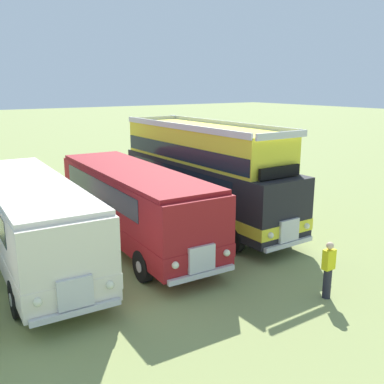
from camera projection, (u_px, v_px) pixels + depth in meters
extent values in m
plane|color=#8C9956|center=(35.00, 264.00, 15.36)|extent=(200.00, 200.00, 0.00)
cube|color=silver|center=(31.00, 218.00, 14.90)|extent=(3.06, 10.14, 2.30)
cube|color=silver|center=(32.00, 234.00, 15.05)|extent=(3.10, 10.18, 0.44)
cube|color=#19232D|center=(27.00, 198.00, 15.09)|extent=(2.96, 7.74, 0.76)
cube|color=#19232D|center=(71.00, 244.00, 10.62)|extent=(2.20, 0.22, 0.90)
cube|color=silver|center=(75.00, 293.00, 10.83)|extent=(0.91, 0.17, 0.80)
cube|color=silver|center=(77.00, 312.00, 10.93)|extent=(2.30, 0.27, 0.16)
sphere|color=#EAEACC|center=(110.00, 285.00, 11.27)|extent=(0.22, 0.22, 0.22)
sphere|color=#EAEACC|center=(38.00, 302.00, 10.38)|extent=(0.22, 0.22, 0.22)
cube|color=silver|center=(28.00, 183.00, 14.61)|extent=(3.00, 9.73, 0.14)
cylinder|color=black|center=(99.00, 280.00, 12.92)|extent=(0.34, 1.05, 1.04)
cylinder|color=silver|center=(104.00, 278.00, 12.99)|extent=(0.04, 0.36, 0.36)
cylinder|color=black|center=(16.00, 299.00, 11.77)|extent=(0.34, 1.05, 1.04)
cylinder|color=silver|center=(10.00, 300.00, 11.70)|extent=(0.04, 0.36, 0.36)
cylinder|color=black|center=(46.00, 221.00, 18.43)|extent=(0.34, 1.05, 1.04)
cylinder|color=silver|center=(50.00, 221.00, 18.50)|extent=(0.04, 0.36, 0.36)
cube|color=maroon|center=(133.00, 202.00, 16.87)|extent=(2.95, 9.78, 2.30)
cube|color=maroon|center=(134.00, 217.00, 17.02)|extent=(3.00, 9.82, 0.44)
cube|color=#19232D|center=(129.00, 185.00, 17.06)|extent=(2.87, 7.39, 0.76)
cube|color=#19232D|center=(200.00, 217.00, 12.76)|extent=(2.20, 0.20, 0.90)
cube|color=silver|center=(202.00, 259.00, 12.97)|extent=(0.90, 0.16, 0.80)
cube|color=silver|center=(202.00, 275.00, 13.06)|extent=(2.30, 0.25, 0.16)
sphere|color=#EAEACC|center=(227.00, 253.00, 13.41)|extent=(0.22, 0.22, 0.22)
sphere|color=#EAEACC|center=(175.00, 265.00, 12.50)|extent=(0.22, 0.22, 0.22)
cube|color=maroon|center=(132.00, 171.00, 16.58)|extent=(2.90, 9.38, 0.14)
cylinder|color=black|center=(204.00, 252.00, 15.05)|extent=(0.33, 1.05, 1.04)
cylinder|color=silver|center=(208.00, 251.00, 15.13)|extent=(0.04, 0.36, 0.36)
cylinder|color=black|center=(143.00, 266.00, 13.89)|extent=(0.33, 1.05, 1.04)
cylinder|color=silver|center=(139.00, 267.00, 13.81)|extent=(0.04, 0.36, 0.36)
cylinder|color=black|center=(130.00, 209.00, 20.25)|extent=(0.33, 1.05, 1.04)
cylinder|color=silver|center=(133.00, 208.00, 20.33)|extent=(0.04, 0.36, 0.36)
cylinder|color=black|center=(81.00, 216.00, 19.09)|extent=(0.33, 1.05, 1.04)
cylinder|color=silver|center=(78.00, 217.00, 19.01)|extent=(0.04, 0.36, 0.36)
cube|color=black|center=(205.00, 187.00, 19.39)|extent=(2.51, 10.04, 2.30)
cube|color=yellow|center=(205.00, 200.00, 19.53)|extent=(2.55, 10.08, 0.44)
cube|color=#19232D|center=(200.00, 172.00, 19.57)|extent=(2.54, 7.64, 0.76)
cube|color=#19232D|center=(289.00, 195.00, 15.25)|extent=(2.20, 0.10, 0.90)
cube|color=silver|center=(289.00, 230.00, 15.46)|extent=(0.90, 0.12, 0.80)
cube|color=silver|center=(289.00, 244.00, 15.55)|extent=(2.30, 0.14, 0.16)
sphere|color=#EAEACC|center=(307.00, 226.00, 15.94)|extent=(0.22, 0.22, 0.22)
sphere|color=#EAEACC|center=(271.00, 235.00, 14.96)|extent=(0.22, 0.22, 0.22)
cube|color=yellow|center=(202.00, 143.00, 19.13)|extent=(2.41, 9.14, 1.50)
cube|color=silver|center=(282.00, 135.00, 15.11)|extent=(2.40, 0.10, 0.24)
cube|color=silver|center=(156.00, 119.00, 22.21)|extent=(2.40, 0.10, 0.24)
cube|color=silver|center=(224.00, 123.00, 19.60)|extent=(0.11, 9.13, 0.24)
cube|color=silver|center=(179.00, 126.00, 18.29)|extent=(0.11, 9.13, 0.24)
cube|color=#19232D|center=(202.00, 150.00, 19.21)|extent=(2.45, 9.04, 0.64)
cube|color=black|center=(279.00, 172.00, 15.46)|extent=(1.90, 0.12, 0.40)
cylinder|color=black|center=(278.00, 228.00, 17.55)|extent=(0.28, 1.04, 1.04)
cylinder|color=silver|center=(281.00, 227.00, 17.63)|extent=(0.02, 0.36, 0.36)
cylinder|color=black|center=(234.00, 239.00, 16.30)|extent=(0.28, 1.04, 1.04)
cylinder|color=silver|center=(230.00, 240.00, 16.22)|extent=(0.02, 0.36, 0.36)
cylinder|color=black|center=(187.00, 194.00, 22.88)|extent=(0.28, 1.04, 1.04)
cylinder|color=silver|center=(189.00, 194.00, 22.96)|extent=(0.02, 0.36, 0.36)
cylinder|color=black|center=(148.00, 201.00, 21.63)|extent=(0.28, 1.04, 1.04)
cylinder|color=silver|center=(145.00, 201.00, 21.55)|extent=(0.02, 0.36, 0.36)
cylinder|color=#23232D|center=(327.00, 283.00, 12.83)|extent=(0.24, 0.24, 0.90)
cube|color=yellow|center=(329.00, 259.00, 12.65)|extent=(0.36, 0.22, 0.60)
sphere|color=beige|center=(330.00, 246.00, 12.55)|extent=(0.22, 0.22, 0.22)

